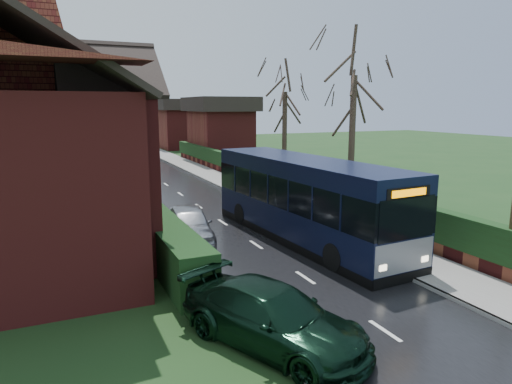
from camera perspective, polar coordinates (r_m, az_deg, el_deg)
name	(u,v)px	position (r m, az deg, el deg)	size (l,w,h in m)	color
ground	(278,260)	(17.16, 2.78, -8.48)	(140.00, 140.00, 0.00)	#23401B
road	(199,206)	(26.14, -7.19, -1.80)	(6.00, 100.00, 0.02)	black
pavement	(266,199)	(27.62, 1.27, -0.91)	(2.50, 100.00, 0.14)	slate
kerb_right	(248,201)	(27.14, -1.02, -1.12)	(0.12, 100.00, 0.14)	gray
kerb_left	(144,211)	(25.44, -13.77, -2.29)	(0.12, 100.00, 0.10)	gray
front_hedge	(146,220)	(20.33, -13.63, -3.36)	(1.20, 16.00, 1.60)	black
picket_fence	(163,225)	(20.55, -11.53, -4.13)	(0.10, 16.00, 0.90)	tan
right_wall_hedge	(289,182)	(28.14, 4.13, 1.25)	(0.60, 50.00, 1.80)	maroon
brick_house	(11,140)	(19.30, -28.29, 5.69)	(9.30, 14.60, 10.30)	maroon
bus	(305,200)	(19.32, 6.11, -1.04)	(3.37, 11.58, 3.47)	black
car_silver	(189,224)	(19.31, -8.40, -4.04)	(1.79, 4.46, 1.52)	#B0B0B5
car_green	(273,317)	(11.19, 2.10, -15.35)	(2.03, 4.98, 1.45)	black
car_distant	(104,148)	(57.98, -18.42, 5.20)	(1.28, 3.67, 1.21)	black
bus_stop_sign	(311,188)	(22.32, 6.91, 0.54)	(0.14, 0.40, 2.62)	slate
tree_right_near	(355,66)	(25.34, 12.24, 15.18)	(4.78, 4.78, 10.32)	#3A2B22
tree_right_far	(285,85)	(33.88, 3.66, 13.15)	(4.91, 4.91, 9.49)	#35271F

